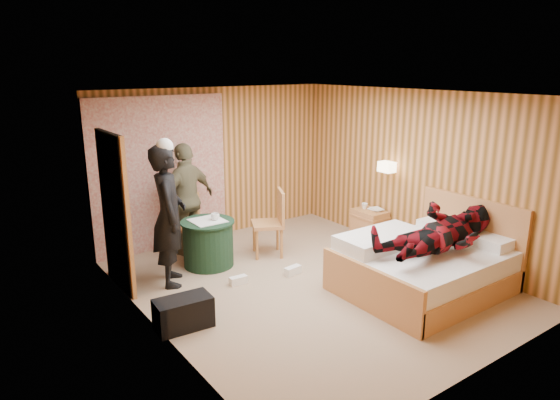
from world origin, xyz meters
TOP-DOWN VIEW (x-y plane):
  - floor at (0.00, 0.00)m, footprint 4.20×5.00m
  - ceiling at (0.00, 0.00)m, footprint 4.20×5.00m
  - wall_back at (0.00, 2.50)m, footprint 4.20×0.02m
  - wall_left at (-2.10, 0.00)m, footprint 0.02×5.00m
  - wall_right at (2.10, 0.00)m, footprint 0.02×5.00m
  - curtain at (-1.00, 2.43)m, footprint 2.20×0.08m
  - doorway at (-2.06, 1.40)m, footprint 0.06×0.90m
  - wall_lamp at (1.92, 0.45)m, footprint 0.26×0.24m
  - bed at (1.12, -1.00)m, footprint 2.03×1.60m
  - nightstand at (1.88, 0.72)m, footprint 0.41×0.55m
  - round_table at (-0.77, 1.35)m, footprint 0.78×0.78m
  - chair_far at (-0.76, 1.97)m, footprint 0.46×0.46m
  - chair_near at (0.24, 1.15)m, footprint 0.62×0.62m
  - duffel_bag at (-1.85, -0.10)m, footprint 0.65×0.38m
  - sneaker_left at (-0.77, 0.53)m, footprint 0.25×0.11m
  - sneaker_right at (0.02, 0.36)m, footprint 0.27×0.14m
  - woman_standing at (-1.46, 1.10)m, footprint 0.68×0.80m
  - man_at_table at (-0.77, 2.00)m, footprint 1.09×0.69m
  - man_on_bed at (1.15, -1.23)m, footprint 0.86×0.67m
  - book_lower at (1.88, 0.67)m, footprint 0.18×0.23m
  - book_upper at (1.88, 0.67)m, footprint 0.22×0.26m
  - cup_nightstand at (1.88, 0.85)m, footprint 0.11×0.11m
  - cup_table at (-0.67, 1.30)m, footprint 0.15×0.15m

SIDE VIEW (x-z plane):
  - floor at x=0.00m, z-range -0.01..0.01m
  - sneaker_left at x=-0.77m, z-range 0.00..0.11m
  - sneaker_right at x=0.02m, z-range 0.00..0.11m
  - duffel_bag at x=-1.85m, z-range 0.00..0.35m
  - nightstand at x=1.88m, z-range 0.01..0.54m
  - bed at x=1.12m, z-range -0.23..0.87m
  - round_table at x=-0.77m, z-range 0.00..0.69m
  - chair_far at x=-0.76m, z-range 0.07..1.00m
  - book_lower at x=1.88m, z-range 0.53..0.55m
  - book_upper at x=1.88m, z-range 0.55..0.57m
  - cup_nightstand at x=1.88m, z-range 0.53..0.62m
  - chair_near at x=0.24m, z-range 0.08..1.10m
  - cup_table at x=-0.67m, z-range 0.69..0.79m
  - man_at_table at x=-0.77m, z-range 0.00..1.72m
  - woman_standing at x=-1.46m, z-range 0.00..1.88m
  - man_on_bed at x=1.15m, z-range 0.10..1.87m
  - doorway at x=-2.06m, z-range 0.00..2.05m
  - curtain at x=-1.00m, z-range 0.00..2.40m
  - wall_back at x=0.00m, z-range 0.00..2.50m
  - wall_left at x=-2.10m, z-range 0.00..2.50m
  - wall_right at x=2.10m, z-range 0.00..2.50m
  - wall_lamp at x=1.92m, z-range 1.22..1.38m
  - ceiling at x=0.00m, z-range 2.50..2.50m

